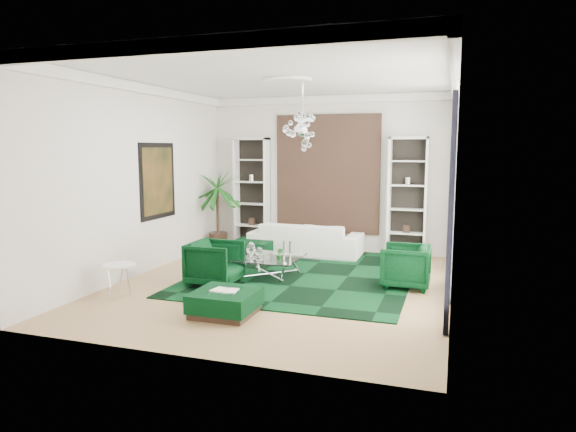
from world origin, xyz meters
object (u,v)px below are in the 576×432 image
(armchair_left, at_px, (215,263))
(palm, at_px, (218,199))
(side_table, at_px, (119,281))
(coffee_table, at_px, (269,267))
(armchair_right, at_px, (406,266))
(ottoman_side, at_px, (253,249))
(sofa, at_px, (306,239))
(ottoman_front, at_px, (225,303))

(armchair_left, relative_size, palm, 0.36)
(side_table, bearing_deg, coffee_table, 44.87)
(armchair_right, xyz_separation_m, ottoman_side, (-3.63, 1.53, -0.19))
(armchair_left, xyz_separation_m, ottoman_side, (-0.24, 2.45, -0.21))
(ottoman_side, relative_size, palm, 0.36)
(armchair_left, distance_m, side_table, 1.72)
(sofa, relative_size, coffee_table, 2.18)
(ottoman_side, distance_m, palm, 1.75)
(coffee_table, bearing_deg, armchair_left, -133.72)
(ottoman_front, distance_m, side_table, 2.18)
(ottoman_side, distance_m, ottoman_front, 4.14)
(ottoman_side, bearing_deg, palm, 151.02)
(ottoman_front, bearing_deg, ottoman_side, 106.14)
(ottoman_side, height_order, side_table, side_table)
(ottoman_front, bearing_deg, coffee_table, 93.45)
(armchair_left, height_order, palm, palm)
(coffee_table, bearing_deg, sofa, 88.15)
(side_table, bearing_deg, armchair_left, 43.96)
(armchair_left, height_order, ottoman_side, armchair_left)
(sofa, distance_m, armchair_right, 3.37)
(coffee_table, distance_m, ottoman_side, 1.93)
(coffee_table, height_order, ottoman_front, coffee_table)
(armchair_left, height_order, coffee_table, armchair_left)
(side_table, xyz_separation_m, palm, (-0.21, 4.32, 1.00))
(sofa, bearing_deg, palm, 0.20)
(armchair_left, distance_m, palm, 3.55)
(armchair_left, distance_m, armchair_right, 3.52)
(sofa, xyz_separation_m, coffee_table, (-0.07, -2.32, -0.18))
(ottoman_front, bearing_deg, armchair_left, 121.02)
(armchair_right, height_order, side_table, armchair_right)
(coffee_table, xyz_separation_m, palm, (-2.22, 2.32, 1.06))
(coffee_table, bearing_deg, ottoman_side, 121.56)
(armchair_left, relative_size, armchair_right, 1.05)
(armchair_left, distance_m, ottoman_side, 2.47)
(armchair_left, height_order, armchair_right, armchair_left)
(sofa, bearing_deg, side_table, 64.26)
(sofa, distance_m, side_table, 4.80)
(sofa, height_order, palm, palm)
(sofa, xyz_separation_m, side_table, (-2.09, -4.33, -0.11))
(coffee_table, xyz_separation_m, side_table, (-2.01, -2.00, 0.07))
(coffee_table, bearing_deg, armchair_right, 2.57)
(armchair_left, bearing_deg, sofa, -15.16)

